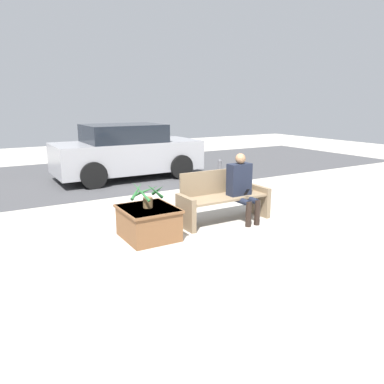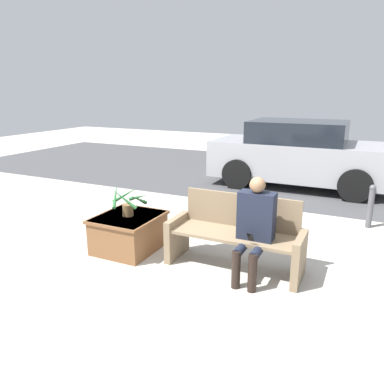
% 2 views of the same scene
% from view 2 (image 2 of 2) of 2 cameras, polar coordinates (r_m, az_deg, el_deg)
% --- Properties ---
extents(ground_plane, '(30.00, 30.00, 0.00)m').
position_cam_2_polar(ground_plane, '(4.72, 2.72, -13.11)').
color(ground_plane, '#ADA89E').
extents(road_surface, '(20.00, 6.00, 0.01)m').
position_cam_2_polar(road_surface, '(10.38, 16.11, 2.20)').
color(road_surface, '#424244').
rests_on(road_surface, ground_plane).
extents(bench, '(1.74, 0.59, 0.93)m').
position_cam_2_polar(bench, '(4.89, 6.67, -6.57)').
color(bench, '#7A664C').
rests_on(bench, ground_plane).
extents(person_seated, '(0.44, 0.58, 1.26)m').
position_cam_2_polar(person_seated, '(4.55, 9.48, -4.77)').
color(person_seated, black).
rests_on(person_seated, ground_plane).
extents(planter_box, '(0.84, 0.94, 0.51)m').
position_cam_2_polar(planter_box, '(5.49, -9.60, -5.92)').
color(planter_box, brown).
rests_on(planter_box, ground_plane).
extents(potted_plant, '(0.56, 0.54, 0.45)m').
position_cam_2_polar(potted_plant, '(5.36, -9.70, -1.56)').
color(potted_plant, brown).
rests_on(potted_plant, planter_box).
extents(parked_car, '(4.11, 1.98, 1.55)m').
position_cam_2_polar(parked_car, '(9.29, 16.14, 5.55)').
color(parked_car, '#99999E').
rests_on(parked_car, ground_plane).
extents(bollard_post, '(0.10, 0.10, 0.74)m').
position_cam_2_polar(bollard_post, '(6.90, 25.57, -1.84)').
color(bollard_post, '#4C4C51').
rests_on(bollard_post, ground_plane).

